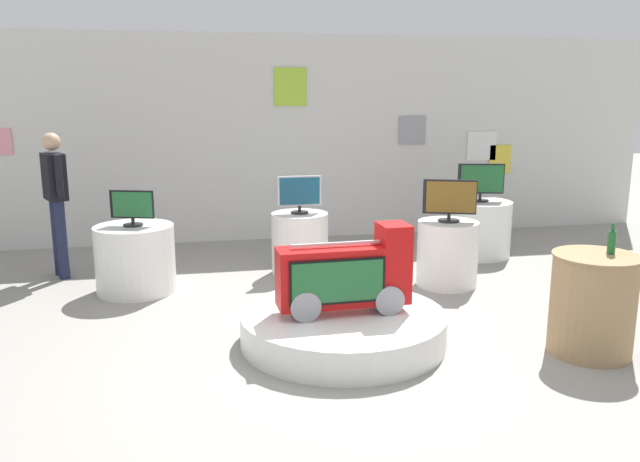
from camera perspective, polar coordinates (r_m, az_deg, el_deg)
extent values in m
plane|color=gray|center=(5.39, 1.69, -10.81)|extent=(30.00, 30.00, 0.00)
cube|color=silver|center=(9.28, -4.38, 8.17)|extent=(11.71, 0.10, 2.91)
cube|color=#9ECC33|center=(9.23, -2.65, 12.69)|extent=(0.46, 0.02, 0.53)
cube|color=yellow|center=(10.29, 15.71, 6.17)|extent=(0.35, 0.02, 0.43)
cube|color=gray|center=(9.69, 8.20, 8.86)|extent=(0.41, 0.02, 0.41)
cube|color=white|center=(10.13, 14.18, 7.35)|extent=(0.46, 0.02, 0.44)
cylinder|color=silver|center=(5.56, 2.06, -8.56)|extent=(1.76, 1.76, 0.27)
cylinder|color=gray|center=(5.39, -1.63, -6.25)|extent=(0.27, 0.37, 0.26)
cylinder|color=gray|center=(5.57, 5.67, -5.69)|extent=(0.27, 0.37, 0.26)
cube|color=#B70F0F|center=(5.41, 2.10, -3.98)|extent=(1.13, 0.34, 0.50)
cube|color=#B70F0F|center=(5.46, 6.57, -0.26)|extent=(0.26, 0.32, 0.17)
cube|color=black|center=(5.24, 1.62, -4.54)|extent=(0.80, 0.04, 0.38)
cube|color=#1E5B2D|center=(5.24, 1.62, -4.54)|extent=(0.76, 0.04, 0.34)
cube|color=#B2B2B7|center=(5.34, 2.12, -1.10)|extent=(0.90, 0.06, 0.02)
cylinder|color=silver|center=(8.63, 13.89, 0.22)|extent=(0.84, 0.84, 0.72)
cylinder|color=black|center=(8.56, 14.02, 2.65)|extent=(0.23, 0.23, 0.02)
cylinder|color=black|center=(8.55, 14.04, 2.99)|extent=(0.04, 0.04, 0.08)
cube|color=black|center=(8.52, 14.12, 4.54)|extent=(0.58, 0.18, 0.39)
cube|color=#1E5B2D|center=(8.50, 14.21, 4.52)|extent=(0.53, 0.14, 0.35)
cylinder|color=silver|center=(7.22, 11.25, -1.98)|extent=(0.67, 0.67, 0.72)
cylinder|color=black|center=(7.14, 11.37, 0.91)|extent=(0.23, 0.23, 0.02)
cylinder|color=black|center=(7.13, 11.39, 1.25)|extent=(0.04, 0.04, 0.07)
cube|color=black|center=(7.10, 11.46, 3.01)|extent=(0.56, 0.22, 0.38)
cube|color=brown|center=(7.08, 11.58, 2.98)|extent=(0.51, 0.18, 0.34)
cylinder|color=silver|center=(7.15, -16.10, -2.39)|extent=(0.84, 0.84, 0.72)
cylinder|color=black|center=(7.06, -16.28, 0.53)|extent=(0.21, 0.21, 0.02)
cylinder|color=black|center=(7.06, -16.30, 0.86)|extent=(0.04, 0.04, 0.06)
cube|color=black|center=(7.02, -16.39, 2.30)|extent=(0.46, 0.18, 0.29)
cube|color=#1E5B2D|center=(7.00, -16.35, 2.27)|extent=(0.41, 0.14, 0.27)
cylinder|color=silver|center=(7.56, -1.81, -1.10)|extent=(0.67, 0.67, 0.72)
cylinder|color=black|center=(7.49, -1.83, 1.67)|extent=(0.21, 0.21, 0.02)
cylinder|color=black|center=(7.48, -1.83, 2.02)|extent=(0.04, 0.04, 0.07)
cube|color=silver|center=(7.44, -1.84, 3.60)|extent=(0.51, 0.04, 0.35)
cube|color=navy|center=(7.42, -1.82, 3.57)|extent=(0.47, 0.02, 0.31)
cylinder|color=#9E7F56|center=(5.71, 23.07, -6.02)|extent=(0.67, 0.67, 0.84)
cylinder|color=#9E7F56|center=(5.60, 23.42, -2.03)|extent=(0.69, 0.69, 0.02)
cylinder|color=#195926|center=(5.65, 24.51, -0.95)|extent=(0.06, 0.06, 0.19)
cylinder|color=#195926|center=(5.62, 24.62, 0.29)|extent=(0.03, 0.03, 0.07)
cylinder|color=#1E233F|center=(8.08, -22.30, -0.49)|extent=(0.12, 0.12, 0.91)
cylinder|color=#1E233F|center=(7.89, -21.98, -0.75)|extent=(0.12, 0.12, 0.91)
cube|color=black|center=(7.86, -22.57, 4.49)|extent=(0.33, 0.43, 0.53)
sphere|color=tan|center=(7.83, -22.80, 7.34)|extent=(0.20, 0.20, 0.20)
cylinder|color=black|center=(8.09, -22.95, 4.85)|extent=(0.08, 0.08, 0.47)
cylinder|color=black|center=(7.63, -22.19, 4.51)|extent=(0.08, 0.08, 0.47)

